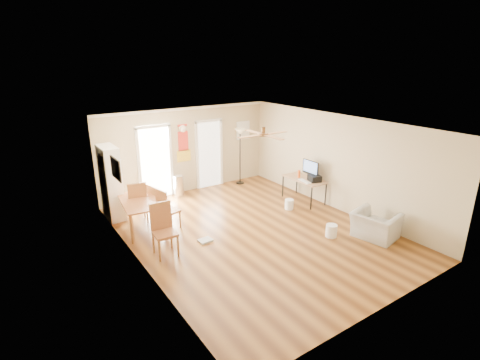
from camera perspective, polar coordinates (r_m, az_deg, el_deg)
floor at (r=8.91m, az=2.17°, el=-8.05°), size 7.00×7.00×0.00m
ceiling at (r=8.09m, az=2.40°, el=8.64°), size 5.50×7.00×0.00m
wall_back at (r=11.31m, az=-8.26°, el=4.63°), size 5.50×0.04×2.60m
wall_front at (r=6.17m, az=22.04°, el=-8.82°), size 5.50×0.04×2.60m
wall_left at (r=7.23m, az=-15.65°, el=-4.03°), size 0.04×7.00×2.60m
wall_right at (r=10.21m, az=14.86°, el=2.66°), size 0.04×7.00×2.60m
crown_molding at (r=8.09m, az=2.40°, el=8.36°), size 5.50×7.00×0.08m
kitchen_doorway at (r=10.96m, az=-13.10°, el=2.53°), size 0.90×0.10×2.10m
bathroom_doorway at (r=11.69m, az=-4.86°, el=3.95°), size 0.80×0.10×2.10m
wall_decal at (r=11.18m, az=-8.85°, el=5.76°), size 0.46×0.03×1.10m
ac_grille at (r=12.20m, az=0.47°, el=7.77°), size 0.50×0.04×0.60m
framed_poster at (r=8.39m, az=-18.84°, el=1.68°), size 0.04×0.66×0.48m
ceiling_fan at (r=7.88m, az=3.68°, el=7.10°), size 1.24×1.24×0.20m
bookshelf at (r=9.90m, az=-19.51°, el=-0.39°), size 0.50×0.90×1.91m
dining_table at (r=9.24m, az=-15.05°, el=-5.19°), size 1.06×1.57×0.74m
dining_chair_right_a at (r=9.65m, az=-12.66°, el=-3.34°), size 0.46×0.46×0.93m
dining_chair_right_b at (r=9.04m, az=-11.05°, el=-4.42°), size 0.51×0.51×1.03m
dining_chair_near at (r=7.85m, az=-11.67°, el=-7.77°), size 0.49×0.49×1.12m
dining_chair_far at (r=9.57m, az=-15.78°, el=-3.26°), size 0.52×0.52×1.09m
trash_can at (r=11.15m, az=-9.54°, el=-0.91°), size 0.33×0.33×0.64m
torchiere_lamp at (r=11.95m, az=0.01°, el=3.68°), size 0.41×0.41×1.83m
computer_desk at (r=10.78m, az=9.90°, el=-1.50°), size 0.64×1.28×0.68m
imac at (r=10.55m, az=10.94°, el=1.54°), size 0.23×0.59×0.55m
keyboard at (r=10.41m, az=10.05°, el=-0.19°), size 0.20×0.46×0.02m
printer at (r=10.46m, az=11.55°, el=0.28°), size 0.38×0.41×0.18m
orange_bottle at (r=10.68m, az=9.20°, el=0.94°), size 0.08×0.08×0.23m
wastebasket_a at (r=10.21m, az=7.68°, el=-3.77°), size 0.28×0.28×0.28m
wastebasket_b at (r=8.87m, az=14.07°, el=-7.70°), size 0.28×0.28×0.30m
floor_cloth at (r=8.50m, az=-5.44°, el=-9.37°), size 0.32×0.25×0.04m
armchair at (r=9.06m, az=20.36°, el=-6.66°), size 1.01×1.10×0.62m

